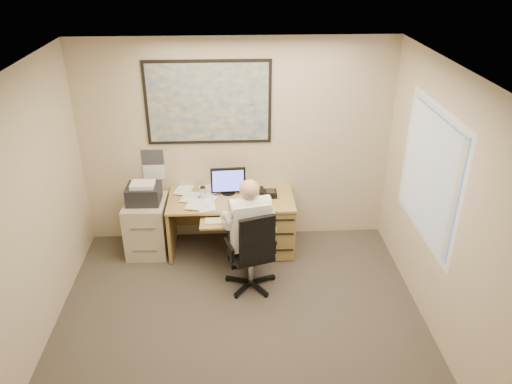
{
  "coord_description": "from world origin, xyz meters",
  "views": [
    {
      "loc": [
        -0.04,
        -3.75,
        3.71
      ],
      "look_at": [
        0.21,
        1.3,
        1.13
      ],
      "focal_mm": 35.0,
      "sensor_mm": 36.0,
      "label": 1
    }
  ],
  "objects_px": {
    "desk": "(256,218)",
    "office_chair": "(249,266)",
    "filing_cabinet": "(147,222)",
    "person": "(250,234)"
  },
  "relations": [
    {
      "from": "desk",
      "to": "office_chair",
      "type": "bearing_deg",
      "value": -98.31
    },
    {
      "from": "filing_cabinet",
      "to": "desk",
      "type": "bearing_deg",
      "value": 1.54
    },
    {
      "from": "desk",
      "to": "filing_cabinet",
      "type": "distance_m",
      "value": 1.42
    },
    {
      "from": "office_chair",
      "to": "person",
      "type": "relative_size",
      "value": 0.76
    },
    {
      "from": "person",
      "to": "office_chair",
      "type": "bearing_deg",
      "value": -112.74
    },
    {
      "from": "office_chair",
      "to": "person",
      "type": "bearing_deg",
      "value": 61.56
    },
    {
      "from": "person",
      "to": "filing_cabinet",
      "type": "bearing_deg",
      "value": 136.99
    },
    {
      "from": "desk",
      "to": "filing_cabinet",
      "type": "xyz_separation_m",
      "value": [
        -1.42,
        -0.0,
        -0.01
      ]
    },
    {
      "from": "office_chair",
      "to": "person",
      "type": "height_order",
      "value": "person"
    },
    {
      "from": "desk",
      "to": "filing_cabinet",
      "type": "bearing_deg",
      "value": -179.84
    }
  ]
}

